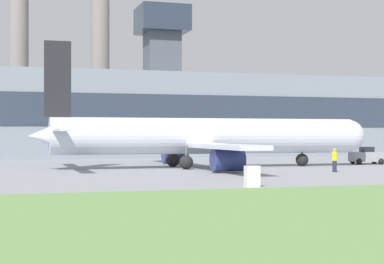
% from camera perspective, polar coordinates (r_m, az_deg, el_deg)
% --- Properties ---
extents(ground_plane, '(400.00, 400.00, 0.00)m').
position_cam_1_polar(ground_plane, '(53.04, 1.08, -3.44)').
color(ground_plane, gray).
extents(terminal_building, '(79.31, 13.58, 20.27)m').
position_cam_1_polar(terminal_building, '(85.94, -5.73, 1.61)').
color(terminal_building, gray).
rests_on(terminal_building, ground_plane).
extents(smokestack_left, '(3.64, 3.64, 38.13)m').
position_cam_1_polar(smokestack_left, '(111.32, -15.14, 8.17)').
color(smokestack_left, gray).
rests_on(smokestack_left, ground_plane).
extents(smokestack_right, '(3.70, 3.70, 35.21)m').
position_cam_1_polar(smokestack_right, '(112.78, -8.17, 7.31)').
color(smokestack_right, gray).
rests_on(smokestack_right, ground_plane).
extents(airplane, '(31.44, 29.02, 10.83)m').
position_cam_1_polar(airplane, '(57.40, 1.09, -0.46)').
color(airplane, silver).
rests_on(airplane, ground_plane).
extents(pushback_tug, '(3.57, 3.05, 1.73)m').
position_cam_1_polar(pushback_tug, '(66.62, 15.27, -2.11)').
color(pushback_tug, gray).
rests_on(pushback_tug, ground_plane).
extents(ground_crew_person, '(0.58, 0.58, 1.87)m').
position_cam_1_polar(ground_crew_person, '(51.82, 12.56, -2.45)').
color(ground_crew_person, '#23283D').
rests_on(ground_crew_person, ground_plane).
extents(utility_cabinet, '(0.80, 0.53, 1.20)m').
position_cam_1_polar(utility_cabinet, '(36.39, 5.37, -3.96)').
color(utility_cabinet, silver).
rests_on(utility_cabinet, ground_plane).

